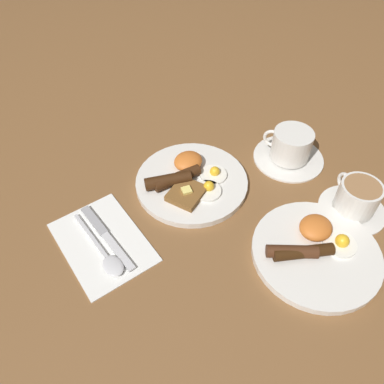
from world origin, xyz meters
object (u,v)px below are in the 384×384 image
object	(u,v)px
breakfast_plate_near	(190,180)
spoon	(108,259)
teacup_near	(290,148)
knife	(104,233)
teacup_far	(356,200)
breakfast_plate_far	(315,250)

from	to	relation	value
breakfast_plate_near	spoon	distance (m)	0.26
teacup_near	knife	distance (m)	0.47
teacup_far	breakfast_plate_near	bearing A→B (deg)	-54.40
breakfast_plate_far	knife	world-z (taller)	breakfast_plate_far
breakfast_plate_near	teacup_far	bearing A→B (deg)	125.60
teacup_far	knife	bearing A→B (deg)	-34.77
knife	breakfast_plate_far	bearing A→B (deg)	45.63
teacup_far	spoon	xyz separation A→B (m)	(0.46, -0.24, -0.03)
teacup_near	knife	world-z (taller)	teacup_near
breakfast_plate_near	knife	size ratio (longest dim) A/B	1.32
teacup_far	knife	size ratio (longest dim) A/B	0.73
breakfast_plate_near	knife	world-z (taller)	breakfast_plate_near
breakfast_plate_near	breakfast_plate_far	xyz separation A→B (m)	(-0.06, 0.30, -0.00)
knife	breakfast_plate_near	bearing A→B (deg)	90.98
teacup_near	knife	bearing A→B (deg)	-12.92
breakfast_plate_near	teacup_far	xyz separation A→B (m)	(-0.21, 0.29, 0.02)
breakfast_plate_near	teacup_near	xyz separation A→B (m)	(-0.24, 0.10, 0.02)
knife	spoon	bearing A→B (deg)	-21.93
breakfast_plate_far	teacup_near	world-z (taller)	teacup_near
teacup_far	spoon	distance (m)	0.52
breakfast_plate_near	knife	bearing A→B (deg)	-2.60
spoon	knife	bearing A→B (deg)	158.33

